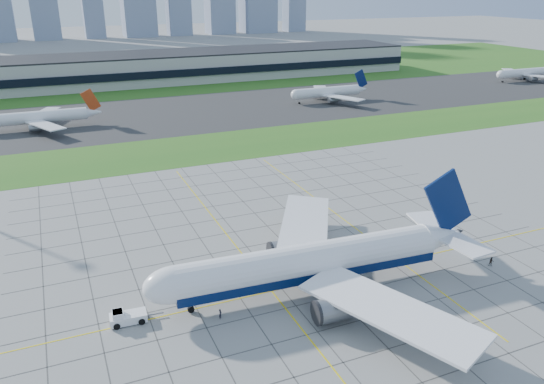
# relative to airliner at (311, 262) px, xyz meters

# --- Properties ---
(ground) EXTENTS (1400.00, 1400.00, 0.00)m
(ground) POSITION_rel_airliner_xyz_m (3.16, 4.09, -5.47)
(ground) COLOR gray
(ground) RESTS_ON ground
(grass_median) EXTENTS (700.00, 35.00, 0.04)m
(grass_median) POSITION_rel_airliner_xyz_m (3.16, 94.09, -5.45)
(grass_median) COLOR #275F1B
(grass_median) RESTS_ON ground
(asphalt_taxiway) EXTENTS (700.00, 75.00, 0.04)m
(asphalt_taxiway) POSITION_rel_airliner_xyz_m (3.16, 149.09, -5.44)
(asphalt_taxiway) COLOR #383838
(asphalt_taxiway) RESTS_ON ground
(grass_far) EXTENTS (700.00, 145.00, 0.04)m
(grass_far) POSITION_rel_airliner_xyz_m (3.16, 259.09, -5.45)
(grass_far) COLOR #275F1B
(grass_far) RESTS_ON ground
(apron_markings) EXTENTS (120.00, 130.00, 0.03)m
(apron_markings) POSITION_rel_airliner_xyz_m (3.59, 15.18, -5.45)
(apron_markings) COLOR #474744
(apron_markings) RESTS_ON ground
(terminal) EXTENTS (260.00, 43.00, 15.80)m
(terminal) POSITION_rel_airliner_xyz_m (43.16, 233.96, 2.43)
(terminal) COLOR #B7B7B2
(terminal) RESTS_ON ground
(airliner) EXTENTS (63.53, 64.23, 19.99)m
(airliner) POSITION_rel_airliner_xyz_m (0.00, 0.00, 0.00)
(airliner) COLOR white
(airliner) RESTS_ON ground
(pushback_tug) EXTENTS (8.72, 3.36, 2.41)m
(pushback_tug) POSITION_rel_airliner_xyz_m (-32.44, 2.64, -4.40)
(pushback_tug) COLOR white
(pushback_tug) RESTS_ON ground
(crew_near) EXTENTS (0.72, 0.78, 1.79)m
(crew_near) POSITION_rel_airliner_xyz_m (-17.96, -2.33, -4.57)
(crew_near) COLOR black
(crew_near) RESTS_ON ground
(crew_far) EXTENTS (1.15, 1.06, 1.90)m
(crew_far) POSITION_rel_airliner_xyz_m (36.54, -6.42, -4.52)
(crew_far) COLOR black
(crew_far) RESTS_ON ground
(distant_jet_1) EXTENTS (42.08, 42.66, 14.08)m
(distant_jet_1) POSITION_rel_airliner_xyz_m (-43.09, 144.16, -0.98)
(distant_jet_1) COLOR white
(distant_jet_1) RESTS_ON ground
(distant_jet_2) EXTENTS (38.40, 42.66, 14.08)m
(distant_jet_2) POSITION_rel_airliner_xyz_m (83.65, 145.62, -0.98)
(distant_jet_2) COLOR white
(distant_jet_2) RESTS_ON ground
(distant_jet_3) EXTENTS (42.09, 42.66, 14.08)m
(distant_jet_3) POSITION_rel_airliner_xyz_m (216.90, 152.78, -0.98)
(distant_jet_3) COLOR white
(distant_jet_3) RESTS_ON ground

